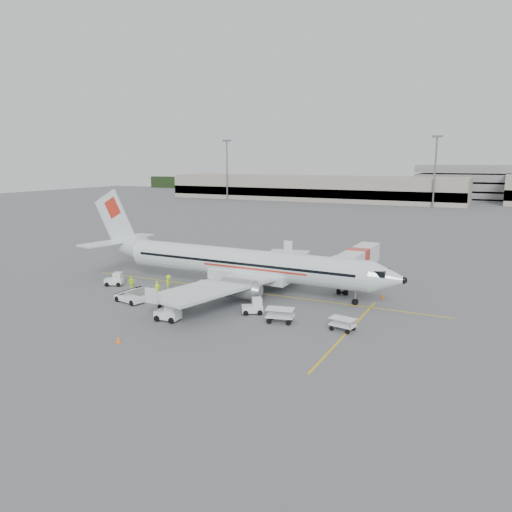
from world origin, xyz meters
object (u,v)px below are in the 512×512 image
(tug_mid, at_px, (168,311))
(tug_fore, at_px, (252,306))
(belt_loader, at_px, (129,291))
(tug_aft, at_px, (114,279))
(aircraft, at_px, (243,244))
(jet_bridge, at_px, (358,266))

(tug_mid, bearing_deg, tug_fore, 38.16)
(belt_loader, relative_size, tug_mid, 1.96)
(tug_fore, height_order, tug_aft, tug_aft)
(aircraft, relative_size, belt_loader, 8.66)
(aircraft, xyz_separation_m, tug_mid, (-1.07, -13.03, -4.50))
(aircraft, distance_m, tug_mid, 13.83)
(tug_mid, distance_m, tug_aft, 15.86)
(tug_mid, height_order, tug_aft, tug_mid)
(aircraft, distance_m, jet_bridge, 14.48)
(aircraft, height_order, tug_fore, aircraft)
(belt_loader, distance_m, tug_mid, 7.94)
(jet_bridge, xyz_separation_m, belt_loader, (-19.25, -18.81, -0.90))
(tug_mid, bearing_deg, jet_bridge, 58.03)
(jet_bridge, bearing_deg, aircraft, -140.00)
(jet_bridge, height_order, tug_mid, jet_bridge)
(tug_fore, bearing_deg, belt_loader, 157.51)
(aircraft, distance_m, tug_aft, 16.27)
(jet_bridge, bearing_deg, tug_aft, -150.74)
(belt_loader, relative_size, tug_fore, 2.23)
(belt_loader, bearing_deg, tug_mid, -11.68)
(belt_loader, distance_m, tug_fore, 13.56)
(belt_loader, xyz_separation_m, tug_aft, (-6.44, 4.82, -0.42))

